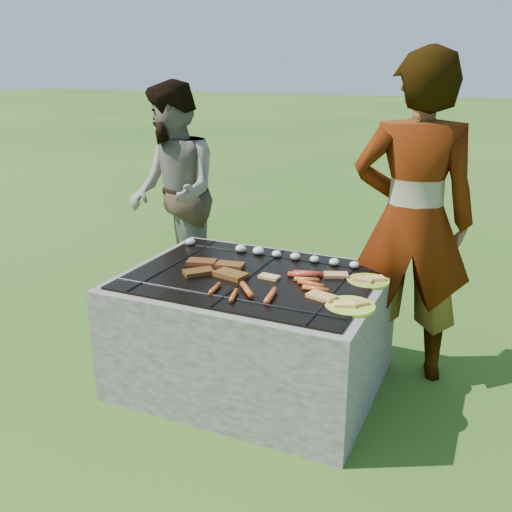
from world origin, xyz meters
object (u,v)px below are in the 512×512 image
Objects in this scene: cook at (412,222)px; bystander at (173,194)px; fire_pit at (252,333)px; plate_far at (368,281)px; plate_near at (350,306)px.

bystander is at bearing -24.66° from cook.
fire_pit is at bearing 6.22° from bystander.
plate_far is at bearing 16.67° from fire_pit.
plate_far reaches higher than fire_pit.
plate_far is (0.56, 0.17, 0.33)m from fire_pit.
plate_near is 1.88m from bystander.
plate_far is at bearing 51.09° from cook.
plate_near is 0.69m from cook.
fire_pit is 0.67m from plate_near.
cook is (0.71, 0.45, 0.58)m from fire_pit.
cook reaches higher than plate_near.
fire_pit is 0.84× the size of bystander.
plate_near reaches higher than fire_pit.
bystander is (-1.00, 0.86, 0.49)m from fire_pit.
bystander reaches higher than plate_far.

